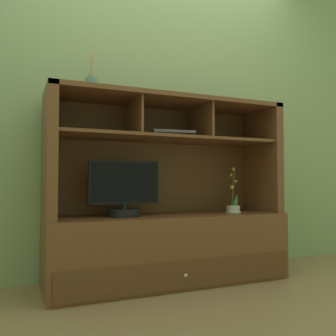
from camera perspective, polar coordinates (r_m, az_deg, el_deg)
The scene contains 7 objects.
floor_plane at distance 2.61m, azimuth -0.00°, elevation -17.58°, with size 6.00×6.00×0.02m, color #92714D.
back_wall at distance 2.88m, azimuth -2.31°, elevation 12.25°, with size 6.00×0.02×2.80m, color #879F6B.
media_console at distance 2.54m, azimuth -0.08°, elevation -8.97°, with size 1.63×0.55×1.26m.
tv_monitor at distance 2.37m, azimuth -6.87°, elevation -3.84°, with size 0.47×0.21×0.36m.
potted_orchid at distance 2.73m, azimuth 10.20°, elevation -5.87°, with size 0.11×0.11×0.33m.
magazine_stack_left at distance 2.55m, azimuth 0.31°, elevation 5.21°, with size 0.37×0.29×0.04m.
diffuser_bottle at distance 2.47m, azimuth -11.95°, elevation 12.62°, with size 0.08×0.08×0.26m.
Camera 1 is at (-0.98, -2.32, 0.68)m, focal length 38.91 mm.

